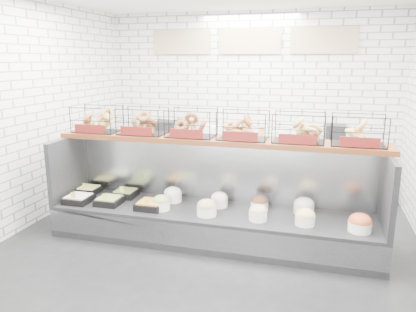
% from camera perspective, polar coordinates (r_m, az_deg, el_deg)
% --- Properties ---
extents(ground, '(5.50, 5.50, 0.00)m').
position_cam_1_polar(ground, '(4.93, -0.38, -13.09)').
color(ground, black).
rests_on(ground, ground).
extents(room_shell, '(5.02, 5.51, 3.01)m').
position_cam_1_polar(room_shell, '(5.00, 1.51, 11.78)').
color(room_shell, silver).
rests_on(room_shell, ground).
extents(display_case, '(4.00, 0.90, 1.20)m').
position_cam_1_polar(display_case, '(5.10, 0.63, -8.13)').
color(display_case, black).
rests_on(display_case, ground).
extents(bagel_shelf, '(4.10, 0.50, 0.40)m').
position_cam_1_polar(bagel_shelf, '(4.98, 1.20, 4.03)').
color(bagel_shelf, '#4A210F').
rests_on(bagel_shelf, display_case).
extents(prep_counter, '(4.00, 0.60, 1.20)m').
position_cam_1_polar(prep_counter, '(7.00, 5.02, -0.96)').
color(prep_counter, '#93969B').
rests_on(prep_counter, ground).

